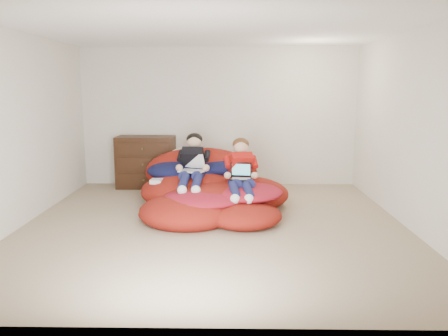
# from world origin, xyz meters

# --- Properties ---
(room_shell) EXTENTS (5.10, 5.10, 2.77)m
(room_shell) POSITION_xyz_m (0.00, 0.00, 0.22)
(room_shell) COLOR tan
(room_shell) RESTS_ON ground
(dresser) EXTENTS (1.03, 0.57, 0.92)m
(dresser) POSITION_xyz_m (-1.31, 2.23, 0.46)
(dresser) COLOR #331C0E
(dresser) RESTS_ON ground
(beanbag_pile) EXTENTS (2.30, 2.45, 0.89)m
(beanbag_pile) POSITION_xyz_m (-0.11, 0.87, 0.26)
(beanbag_pile) COLOR maroon
(beanbag_pile) RESTS_ON ground
(cream_pillow) EXTENTS (0.49, 0.31, 0.31)m
(cream_pillow) POSITION_xyz_m (-0.59, 1.76, 0.62)
(cream_pillow) COLOR silver
(cream_pillow) RESTS_ON beanbag_pile
(older_boy) EXTENTS (0.37, 1.17, 0.74)m
(older_boy) POSITION_xyz_m (-0.34, 0.90, 0.69)
(older_boy) COLOR black
(older_boy) RESTS_ON beanbag_pile
(younger_boy) EXTENTS (0.39, 1.07, 0.76)m
(younger_boy) POSITION_xyz_m (0.37, 0.62, 0.65)
(younger_boy) COLOR red
(younger_boy) RESTS_ON beanbag_pile
(laptop_white) EXTENTS (0.42, 0.46, 0.25)m
(laptop_white) POSITION_xyz_m (-0.34, 0.83, 0.63)
(laptop_white) COLOR white
(laptop_white) RESTS_ON older_boy
(laptop_black) EXTENTS (0.33, 0.30, 0.22)m
(laptop_black) POSITION_xyz_m (0.37, 0.55, 0.57)
(laptop_black) COLOR black
(laptop_black) RESTS_ON younger_boy
(power_adapter) EXTENTS (0.19, 0.19, 0.06)m
(power_adapter) POSITION_xyz_m (-0.87, 0.77, 0.42)
(power_adapter) COLOR white
(power_adapter) RESTS_ON beanbag_pile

